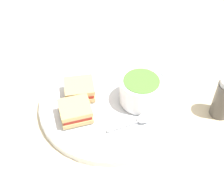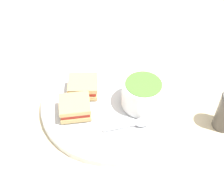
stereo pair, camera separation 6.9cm
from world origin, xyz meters
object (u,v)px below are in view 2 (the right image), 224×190
Objects in this scene: spoon at (139,123)px; sandwich_half_far at (75,107)px; soup_bowl at (143,93)px; sandwich_half_near at (83,86)px.

spoon is 1.26× the size of sandwich_half_far.
soup_bowl is 0.93× the size of spoon.
spoon is 0.14m from sandwich_half_far.
sandwich_half_far is at bearing 85.95° from sandwich_half_near.
sandwich_half_near is 0.93× the size of sandwich_half_far.
soup_bowl is 0.07m from spoon.
sandwich_half_far is at bearing 152.70° from spoon.
spoon is 1.35× the size of sandwich_half_near.
spoon is (0.00, 0.06, -0.03)m from soup_bowl.
soup_bowl reaches higher than sandwich_half_near.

